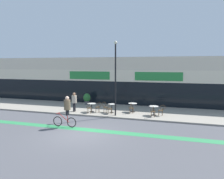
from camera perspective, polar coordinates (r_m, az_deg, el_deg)
ground_plane at (r=13.76m, az=-8.05°, el=-11.64°), size 120.00×120.00×0.00m
sidewalk_slab at (r=20.32m, az=0.67°, el=-5.45°), size 40.00×5.50×0.12m
storefront_facade at (r=24.49m, az=3.79°, el=2.39°), size 40.00×4.06×5.05m
bike_lane_stripe at (r=14.68m, az=-6.27°, el=-10.42°), size 36.00×0.70×0.01m
bistro_table_0 at (r=19.40m, az=-5.33°, el=-4.25°), size 0.74×0.74×0.75m
bistro_table_1 at (r=18.98m, az=-0.05°, el=-4.47°), size 0.62×0.62×0.76m
bistro_table_2 at (r=19.37m, az=5.43°, el=-4.22°), size 0.77×0.77×0.77m
bistro_table_3 at (r=18.33m, az=10.87°, el=-4.94°), size 0.76×0.76×0.76m
cafe_chair_0_near at (r=18.83m, az=-6.03°, el=-4.65°), size 0.44×0.59×0.90m
cafe_chair_0_side at (r=19.17m, az=-3.60°, el=-4.43°), size 0.59×0.42×0.90m
cafe_chair_1_near at (r=18.40m, az=-0.62°, el=-4.88°), size 0.41×0.58×0.90m
cafe_chair_1_side at (r=19.18m, az=-1.83°, el=-4.41°), size 0.60×0.45×0.90m
cafe_chair_2_near at (r=18.78m, az=5.03°, el=-4.67°), size 0.41×0.58×0.90m
cafe_chair_3_near at (r=17.72m, az=10.65°, el=-5.43°), size 0.41×0.58×0.90m
cafe_chair_3_side at (r=18.28m, az=12.82°, el=-5.12°), size 0.58×0.41×0.90m
planter_pot at (r=23.01m, az=-6.57°, el=-2.32°), size 0.75×0.75×1.16m
lamp_post at (r=17.58m, az=0.91°, el=4.16°), size 0.26×0.26×6.03m
cyclist_0 at (r=15.28m, az=-11.79°, el=-5.04°), size 1.77×0.48×2.15m
pedestrian_near_end at (r=19.65m, az=-9.86°, el=-2.80°), size 0.47×0.47×1.69m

